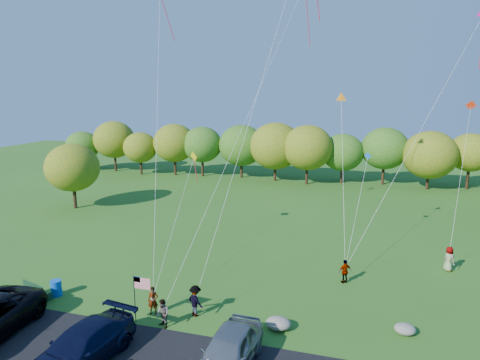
% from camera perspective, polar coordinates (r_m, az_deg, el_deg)
% --- Properties ---
extents(ground, '(140.00, 140.00, 0.00)m').
position_cam_1_polar(ground, '(24.20, -3.97, -18.90)').
color(ground, '#2D5F1B').
rests_on(ground, ground).
extents(treeline, '(75.34, 27.84, 8.27)m').
position_cam_1_polar(treeline, '(57.04, 7.33, 4.05)').
color(treeline, '#372614').
rests_on(treeline, ground).
extents(minivan_navy, '(3.22, 6.16, 1.71)m').
position_cam_1_polar(minivan_navy, '(22.10, -20.44, -20.17)').
color(minivan_navy, black).
rests_on(minivan_navy, asphalt_lane).
extents(minivan_silver, '(2.35, 5.34, 1.79)m').
position_cam_1_polar(minivan_silver, '(20.56, -1.56, -21.87)').
color(minivan_silver, gray).
rests_on(minivan_silver, asphalt_lane).
extents(flyer_a, '(0.67, 0.54, 1.61)m').
position_cam_1_polar(flyer_a, '(25.38, -11.52, -15.49)').
color(flyer_a, '#4C4C59').
rests_on(flyer_a, ground).
extents(flyer_b, '(0.97, 0.93, 1.59)m').
position_cam_1_polar(flyer_b, '(24.01, -10.25, -17.16)').
color(flyer_b, '#4C4C59').
rests_on(flyer_b, ground).
extents(flyer_c, '(1.33, 1.14, 1.78)m').
position_cam_1_polar(flyer_c, '(24.83, -5.97, -15.73)').
color(flyer_c, '#4C4C59').
rests_on(flyer_c, ground).
extents(flyer_d, '(0.99, 0.85, 1.60)m').
position_cam_1_polar(flyer_d, '(29.31, 13.82, -11.75)').
color(flyer_d, '#4C4C59').
rests_on(flyer_d, ground).
extents(flyer_e, '(0.95, 1.03, 1.77)m').
position_cam_1_polar(flyer_e, '(33.50, 26.07, -9.44)').
color(flyer_e, '#4C4C59').
rests_on(flyer_e, ground).
extents(park_bench, '(1.97, 0.88, 1.12)m').
position_cam_1_polar(park_bench, '(29.18, -25.70, -13.17)').
color(park_bench, '#13361F').
rests_on(park_bench, ground).
extents(trash_barrel, '(0.65, 0.65, 0.98)m').
position_cam_1_polar(trash_barrel, '(29.28, -23.30, -13.09)').
color(trash_barrel, blue).
rests_on(trash_barrel, ground).
extents(flag_assembly, '(1.00, 0.65, 2.70)m').
position_cam_1_polar(flag_assembly, '(24.12, -13.30, -13.83)').
color(flag_assembly, black).
rests_on(flag_assembly, ground).
extents(boulder_near, '(1.34, 1.05, 0.67)m').
position_cam_1_polar(boulder_near, '(23.84, 5.13, -18.50)').
color(boulder_near, gray).
rests_on(boulder_near, ground).
extents(boulder_far, '(1.08, 0.90, 0.56)m').
position_cam_1_polar(boulder_far, '(24.89, 21.14, -18.05)').
color(boulder_far, gray).
rests_on(boulder_far, ground).
extents(kites_aloft, '(22.87, 7.16, 16.57)m').
position_cam_1_polar(kites_aloft, '(32.97, 11.66, 21.63)').
color(kites_aloft, orange).
rests_on(kites_aloft, ground).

